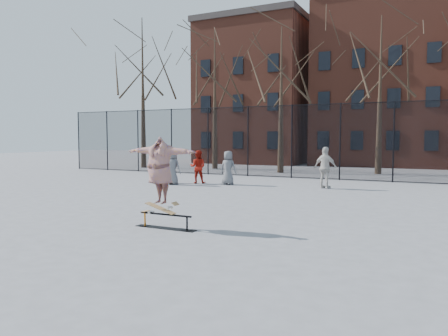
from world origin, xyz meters
The scene contains 12 objects.
ground centered at (0.00, 0.00, 0.00)m, with size 100.00×100.00×0.00m, color slate.
skate_rail centered at (-0.02, -1.15, 0.14)m, with size 1.66×0.25×0.37m.
skateboard centered at (-0.17, -1.15, 0.42)m, with size 0.89×0.21×0.11m, color olive, non-canonical shape.
skater centered at (-0.17, -1.15, 1.28)m, with size 2.00×0.54×1.63m, color #7B3D99.
bystander_grey centered at (-5.35, 7.26, 0.82)m, with size 0.80×0.52×1.64m, color #5C5C60.
bystander_black centered at (-5.85, 7.84, 0.84)m, with size 0.61×0.40×1.68m, color black.
bystander_red centered at (-4.59, 8.32, 0.80)m, with size 0.77×0.60×1.59m, color #A4180E.
bystander_white centered at (1.45, 8.92, 0.91)m, with size 1.07×0.44×1.82m, color beige.
bystander_extra centered at (-3.00, 8.41, 0.80)m, with size 0.78×0.51×1.59m, color #5B5B5F.
fence centered at (-0.01, 13.00, 2.05)m, with size 34.03×0.07×4.00m.
tree_row centered at (-0.25, 17.15, 7.36)m, with size 33.66×7.46×10.67m.
rowhouses centered at (0.72, 26.00, 6.06)m, with size 29.00×7.00×13.00m.
Camera 1 is at (5.98, -9.91, 2.21)m, focal length 35.00 mm.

